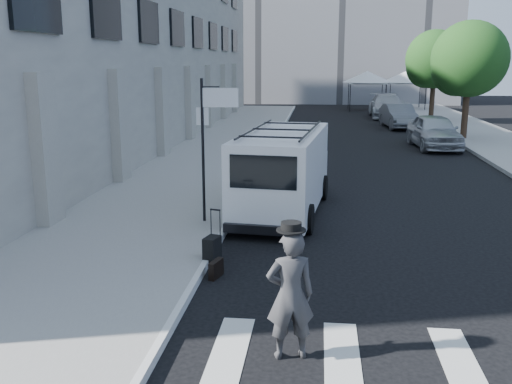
% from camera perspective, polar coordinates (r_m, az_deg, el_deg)
% --- Properties ---
extents(ground, '(120.00, 120.00, 0.00)m').
position_cam_1_polar(ground, '(11.07, 4.92, -8.55)').
color(ground, black).
rests_on(ground, ground).
extents(sidewalk_left, '(4.50, 48.00, 0.15)m').
position_cam_1_polar(sidewalk_left, '(26.96, -3.23, 4.52)').
color(sidewalk_left, gray).
rests_on(sidewalk_left, ground).
extents(sidewalk_right, '(4.00, 56.00, 0.15)m').
position_cam_1_polar(sidewalk_right, '(31.80, 22.45, 4.85)').
color(sidewalk_right, gray).
rests_on(sidewalk_right, ground).
extents(building_left, '(10.00, 44.00, 12.00)m').
position_cam_1_polar(building_left, '(30.68, -16.76, 16.14)').
color(building_left, gray).
rests_on(building_left, ground).
extents(sign_pole, '(1.03, 0.07, 3.50)m').
position_cam_1_polar(sign_pole, '(13.81, -4.42, 7.14)').
color(sign_pole, black).
rests_on(sign_pole, sidewalk_left).
extents(tree_near, '(3.80, 3.83, 6.03)m').
position_cam_1_polar(tree_near, '(31.31, 20.31, 12.10)').
color(tree_near, black).
rests_on(tree_near, ground).
extents(tree_far, '(3.80, 3.83, 6.03)m').
position_cam_1_polar(tree_far, '(40.11, 17.25, 12.35)').
color(tree_far, black).
rests_on(tree_far, ground).
extents(tent_left, '(4.00, 4.00, 3.20)m').
position_cam_1_polar(tent_left, '(48.46, 11.07, 11.21)').
color(tent_left, black).
rests_on(tent_left, ground).
extents(tent_right, '(4.00, 4.00, 3.20)m').
position_cam_1_polar(tent_right, '(49.31, 14.80, 11.06)').
color(tent_right, black).
rests_on(tent_right, ground).
extents(businessman, '(0.76, 0.59, 1.85)m').
position_cam_1_polar(businessman, '(7.95, 3.44, -10.27)').
color(businessman, '#39383B').
rests_on(businessman, ground).
extents(briefcase, '(0.23, 0.46, 0.34)m').
position_cam_1_polar(briefcase, '(11.02, -4.02, -7.69)').
color(briefcase, black).
rests_on(briefcase, ground).
extents(suitcase, '(0.35, 0.46, 1.13)m').
position_cam_1_polar(suitcase, '(11.65, -4.41, -5.86)').
color(suitcase, black).
rests_on(suitcase, ground).
extents(cargo_van, '(2.51, 6.00, 2.21)m').
position_cam_1_polar(cargo_van, '(15.49, 2.77, 2.18)').
color(cargo_van, white).
rests_on(cargo_van, ground).
extents(parked_car_a, '(2.17, 4.79, 1.59)m').
position_cam_1_polar(parked_car_a, '(28.29, 17.39, 5.82)').
color(parked_car_a, '#B1B4B9').
rests_on(parked_car_a, ground).
extents(parked_car_b, '(2.00, 4.60, 1.47)m').
position_cam_1_polar(parked_car_b, '(36.20, 14.07, 7.38)').
color(parked_car_b, slate).
rests_on(parked_car_b, ground).
extents(parked_car_c, '(2.41, 5.79, 1.67)m').
position_cam_1_polar(parked_car_c, '(42.62, 12.94, 8.38)').
color(parked_car_c, '#B1B5BA').
rests_on(parked_car_c, ground).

